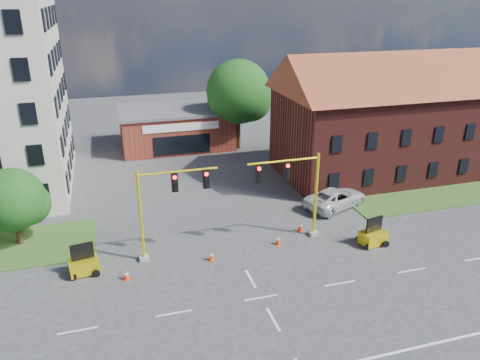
{
  "coord_description": "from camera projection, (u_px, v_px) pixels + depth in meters",
  "views": [
    {
      "loc": [
        -7.45,
        -21.04,
        16.16
      ],
      "look_at": [
        1.68,
        10.0,
        3.22
      ],
      "focal_mm": 35.0,
      "sensor_mm": 36.0,
      "label": 1
    }
  ],
  "objects": [
    {
      "name": "townhouse_row",
      "position": [
        390.0,
        112.0,
        43.46
      ],
      "size": [
        21.0,
        11.0,
        11.5
      ],
      "color": "#551D19",
      "rests_on": "ground"
    },
    {
      "name": "brick_shop",
      "position": [
        176.0,
        127.0,
        52.6
      ],
      "size": [
        12.4,
        8.4,
        4.3
      ],
      "color": "brown",
      "rests_on": "ground"
    },
    {
      "name": "tree_large",
      "position": [
        241.0,
        94.0,
        50.35
      ],
      "size": [
        7.23,
        6.89,
        9.79
      ],
      "color": "#331D12",
      "rests_on": "ground"
    },
    {
      "name": "cone_d",
      "position": [
        300.0,
        227.0,
        34.07
      ],
      "size": [
        0.4,
        0.4,
        0.7
      ],
      "color": "#FF400D",
      "rests_on": "ground"
    },
    {
      "name": "trailer_east",
      "position": [
        373.0,
        236.0,
        32.15
      ],
      "size": [
        1.94,
        1.49,
        1.98
      ],
      "rotation": [
        0.0,
        0.0,
        0.21
      ],
      "color": "yellow",
      "rests_on": "ground"
    },
    {
      "name": "cone_c",
      "position": [
        278.0,
        240.0,
        32.22
      ],
      "size": [
        0.4,
        0.4,
        0.7
      ],
      "color": "#FF400D",
      "rests_on": "ground"
    },
    {
      "name": "tree_nw_front",
      "position": [
        16.0,
        201.0,
        31.31
      ],
      "size": [
        4.48,
        4.27,
        5.51
      ],
      "color": "#331D12",
      "rests_on": "ground"
    },
    {
      "name": "trailer_west",
      "position": [
        84.0,
        265.0,
        28.8
      ],
      "size": [
        1.91,
        1.43,
        2.0
      ],
      "rotation": [
        0.0,
        0.0,
        0.16
      ],
      "color": "yellow",
      "rests_on": "ground"
    },
    {
      "name": "lane_markings",
      "position": [
        280.0,
        331.0,
        24.02
      ],
      "size": [
        60.0,
        36.0,
        0.01
      ],
      "primitive_type": null,
      "color": "white",
      "rests_on": "ground"
    },
    {
      "name": "ground",
      "position": [
        261.0,
        298.0,
        26.7
      ],
      "size": [
        120.0,
        120.0,
        0.0
      ],
      "primitive_type": "plane",
      "color": "#3B3B3D",
      "rests_on": "ground"
    },
    {
      "name": "signal_mast_west",
      "position": [
        166.0,
        202.0,
        29.44
      ],
      "size": [
        5.3,
        0.6,
        6.2
      ],
      "color": "gray",
      "rests_on": "ground"
    },
    {
      "name": "cone_b",
      "position": [
        211.0,
        256.0,
        30.29
      ],
      "size": [
        0.4,
        0.4,
        0.7
      ],
      "color": "#FF400D",
      "rests_on": "ground"
    },
    {
      "name": "signal_mast_east",
      "position": [
        294.0,
        187.0,
        31.72
      ],
      "size": [
        5.3,
        0.6,
        6.2
      ],
      "color": "gray",
      "rests_on": "ground"
    },
    {
      "name": "grass_verge_ne",
      "position": [
        429.0,
        199.0,
        39.41
      ],
      "size": [
        14.0,
        4.0,
        0.08
      ],
      "primitive_type": "cube",
      "color": "#30551F",
      "rests_on": "ground"
    },
    {
      "name": "pickup_white",
      "position": [
        336.0,
        198.0,
        37.79
      ],
      "size": [
        6.21,
        4.58,
        1.57
      ],
      "primitive_type": "imported",
      "rotation": [
        0.0,
        0.0,
        1.97
      ],
      "color": "silver",
      "rests_on": "ground"
    },
    {
      "name": "cone_a",
      "position": [
        126.0,
        275.0,
        28.24
      ],
      "size": [
        0.4,
        0.4,
        0.7
      ],
      "color": "#FF400D",
      "rests_on": "ground"
    }
  ]
}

